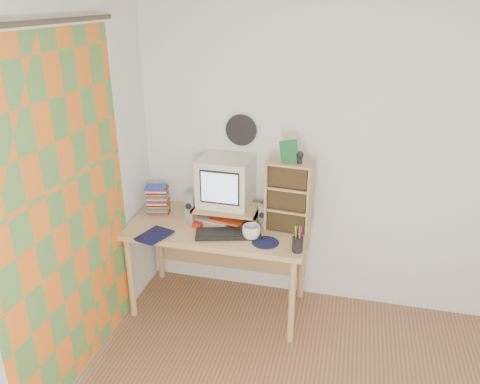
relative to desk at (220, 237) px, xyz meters
The scene contains 20 objects.
back_wall 1.25m from the desk, 16.59° to the left, with size 3.50×3.50×0.00m, color white.
left_wall 1.73m from the desk, 116.51° to the right, with size 3.50×3.50×0.00m, color white.
curtain 1.29m from the desk, 125.22° to the right, with size 2.20×2.20×0.00m, color orange.
wall_disc 0.87m from the desk, 70.78° to the left, with size 0.25×0.25×0.02m, color black.
desk is the anchor object (origin of this frame).
monitor_riser 0.24m from the desk, 36.34° to the left, with size 0.52×0.30×0.12m.
crt_monitor 0.45m from the desk, 76.97° to the left, with size 0.40×0.40×0.38m, color silver.
speaker_left 0.34m from the desk, behind, with size 0.08×0.08×0.20m, color #A8A8AD.
speaker_right 0.41m from the desk, ahead, with size 0.07×0.07×0.18m, color #A8A8AD.
keyboard 0.29m from the desk, 58.92° to the right, with size 0.49×0.16×0.03m, color black.
dvd_stack 0.60m from the desk, behind, with size 0.17×0.12×0.24m, color brown, non-canonical shape.
cd_rack 0.67m from the desk, ahead, with size 0.33×0.17×0.55m, color tan.
mug 0.41m from the desk, 34.58° to the right, with size 0.13×0.13×0.11m, color white.
diary 0.61m from the desk, 146.35° to the right, with size 0.23×0.17×0.05m, color #0F1038.
mousepad 0.50m from the desk, 30.41° to the right, with size 0.20×0.20×0.00m, color #101138.
pen_cup 0.76m from the desk, 25.40° to the right, with size 0.08×0.08×0.15m, color black, non-canonical shape.
papers 0.16m from the desk, 101.67° to the left, with size 0.31×0.23×0.04m, color beige, non-canonical shape.
red_box 0.25m from the desk, 138.25° to the right, with size 0.07×0.04×0.04m, color red.
game_box 0.93m from the desk, ahead, with size 0.13×0.03×0.17m, color #18572E.
webcam 0.94m from the desk, ahead, with size 0.05×0.05×0.09m, color black, non-canonical shape.
Camera 1 is at (-0.07, -1.74, 2.41)m, focal length 35.00 mm.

